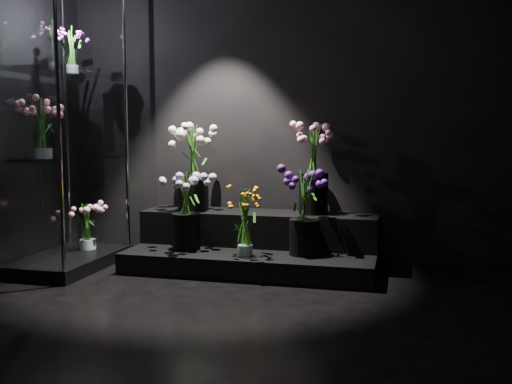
% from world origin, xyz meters
% --- Properties ---
extents(floor, '(4.00, 4.00, 0.00)m').
position_xyz_m(floor, '(0.00, 0.00, 0.00)').
color(floor, black).
rests_on(floor, ground).
extents(wall_back, '(4.00, 0.00, 4.00)m').
position_xyz_m(wall_back, '(0.00, 2.00, 1.40)').
color(wall_back, black).
rests_on(wall_back, floor).
extents(display_riser, '(1.99, 0.89, 0.44)m').
position_xyz_m(display_riser, '(-0.16, 1.60, 0.18)').
color(display_riser, black).
rests_on(display_riser, floor).
extents(display_case, '(0.64, 1.06, 2.33)m').
position_xyz_m(display_case, '(-1.66, 1.19, 1.17)').
color(display_case, black).
rests_on(display_case, floor).
extents(bouquet_orange_bells, '(0.31, 0.31, 0.53)m').
position_xyz_m(bouquet_orange_bells, '(-0.16, 1.26, 0.44)').
color(bouquet_orange_bells, white).
rests_on(bouquet_orange_bells, display_riser).
extents(bouquet_lilac, '(0.40, 0.40, 0.62)m').
position_xyz_m(bouquet_lilac, '(-0.68, 1.37, 0.53)').
color(bouquet_lilac, black).
rests_on(bouquet_lilac, display_riser).
extents(bouquet_purple, '(0.39, 0.39, 0.65)m').
position_xyz_m(bouquet_purple, '(0.28, 1.40, 0.52)').
color(bouquet_purple, black).
rests_on(bouquet_purple, display_riser).
extents(bouquet_cream_roses, '(0.54, 0.54, 0.73)m').
position_xyz_m(bouquet_cream_roses, '(-0.74, 1.69, 0.86)').
color(bouquet_cream_roses, black).
rests_on(bouquet_cream_roses, display_riser).
extents(bouquet_pink_roses, '(0.40, 0.40, 0.73)m').
position_xyz_m(bouquet_pink_roses, '(0.30, 1.74, 0.87)').
color(bouquet_pink_roses, black).
rests_on(bouquet_pink_roses, display_riser).
extents(bouquet_case_pink, '(0.34, 0.34, 0.46)m').
position_xyz_m(bouquet_case_pink, '(-1.72, 0.99, 1.15)').
color(bouquet_case_pink, white).
rests_on(bouquet_case_pink, display_case).
extents(bouquet_case_magenta, '(0.27, 0.27, 0.39)m').
position_xyz_m(bouquet_case_magenta, '(-1.66, 1.34, 1.80)').
color(bouquet_case_magenta, white).
rests_on(bouquet_case_magenta, display_case).
extents(bouquet_case_base_pink, '(0.38, 0.38, 0.43)m').
position_xyz_m(bouquet_case_base_pink, '(-1.61, 1.42, 0.34)').
color(bouquet_case_base_pink, white).
rests_on(bouquet_case_base_pink, display_case).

